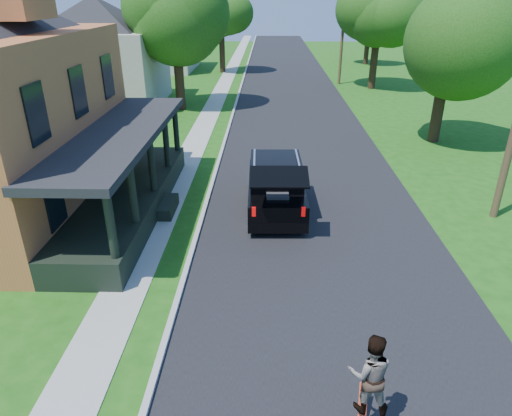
{
  "coord_description": "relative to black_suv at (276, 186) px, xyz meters",
  "views": [
    {
      "loc": [
        -1.72,
        -9.04,
        7.39
      ],
      "look_at": [
        -2.04,
        3.0,
        1.65
      ],
      "focal_mm": 32.0,
      "sensor_mm": 36.0,
      "label": 1
    }
  ],
  "objects": [
    {
      "name": "tree_left_far",
      "position": [
        -4.98,
        31.9,
        4.59
      ],
      "size": [
        6.56,
        6.26,
        8.19
      ],
      "rotation": [
        0.0,
        0.0,
        0.4
      ],
      "color": "black",
      "rests_on": "ground"
    },
    {
      "name": "tree_right_near",
      "position": [
        8.64,
        8.87,
        4.22
      ],
      "size": [
        7.63,
        7.37,
        8.28
      ],
      "rotation": [
        0.0,
        0.0,
        0.42
      ],
      "color": "black",
      "rests_on": "ground"
    },
    {
      "name": "skateboard",
      "position": [
        1.53,
        -9.21,
        -0.6
      ],
      "size": [
        0.29,
        0.66,
        0.54
      ],
      "rotation": [
        0.0,
        0.0,
        0.27
      ],
      "color": "red",
      "rests_on": "ground"
    },
    {
      "name": "tree_right_mid",
      "position": [
        8.29,
        23.8,
        4.89
      ],
      "size": [
        6.1,
        5.83,
        8.78
      ],
      "rotation": [
        0.0,
        0.0,
        0.11
      ],
      "color": "black",
      "rests_on": "ground"
    },
    {
      "name": "tree_left_mid",
      "position": [
        -6.36,
        15.95,
        5.28
      ],
      "size": [
        8.16,
        8.33,
        9.73
      ],
      "rotation": [
        0.0,
        0.0,
        -0.38
      ],
      "color": "black",
      "rests_on": "ground"
    },
    {
      "name": "tree_right_far",
      "position": [
        10.5,
        37.99,
        3.68
      ],
      "size": [
        5.19,
        4.92,
        7.05
      ],
      "rotation": [
        0.0,
        0.0,
        0.13
      ],
      "color": "black",
      "rests_on": "ground"
    },
    {
      "name": "neighbor_house_far",
      "position": [
        -12.1,
        33.6,
        3.27
      ],
      "size": [
        12.78,
        12.78,
        8.3
      ],
      "color": "beige",
      "rests_on": "ground"
    },
    {
      "name": "curb",
      "position": [
        -2.65,
        13.6,
        -0.92
      ],
      "size": [
        0.15,
        120.0,
        0.12
      ],
      "primitive_type": "cube",
      "color": "#ADACA7",
      "rests_on": "ground"
    },
    {
      "name": "front_walk",
      "position": [
        -8.1,
        -0.4,
        -0.92
      ],
      "size": [
        6.5,
        1.2,
        0.03
      ],
      "primitive_type": "cube",
      "color": "#9E9F96",
      "rests_on": "ground"
    },
    {
      "name": "skateboarder",
      "position": [
        1.53,
        -9.4,
        0.38
      ],
      "size": [
        0.85,
        0.69,
        1.64
      ],
      "rotation": [
        0.0,
        0.0,
        3.04
      ],
      "color": "black",
      "rests_on": "ground"
    },
    {
      "name": "neighbor_house_mid",
      "position": [
        -12.1,
        17.6,
        3.27
      ],
      "size": [
        12.78,
        12.78,
        8.3
      ],
      "color": "beige",
      "rests_on": "ground"
    },
    {
      "name": "utility_pole_far",
      "position": [
        5.9,
        25.78,
        2.88
      ],
      "size": [
        1.44,
        0.55,
        7.34
      ],
      "rotation": [
        0.0,
        0.0,
        -0.31
      ],
      "color": "#4C3A23",
      "rests_on": "ground"
    },
    {
      "name": "black_suv",
      "position": [
        0.0,
        0.0,
        0.0
      ],
      "size": [
        2.09,
        5.19,
        2.4
      ],
      "rotation": [
        0.0,
        0.0,
        0.02
      ],
      "color": "black",
      "rests_on": "ground"
    },
    {
      "name": "ground",
      "position": [
        1.4,
        -6.4,
        -0.92
      ],
      "size": [
        140.0,
        140.0,
        0.0
      ],
      "primitive_type": "plane",
      "color": "#1C5210",
      "rests_on": "ground"
    },
    {
      "name": "sidewalk",
      "position": [
        -4.2,
        13.6,
        -0.92
      ],
      "size": [
        1.3,
        120.0,
        0.03
      ],
      "primitive_type": "cube",
      "color": "#9E9F96",
      "rests_on": "ground"
    },
    {
      "name": "street",
      "position": [
        1.4,
        13.6,
        -0.92
      ],
      "size": [
        8.0,
        120.0,
        0.02
      ],
      "primitive_type": "cube",
      "color": "black",
      "rests_on": "ground"
    }
  ]
}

